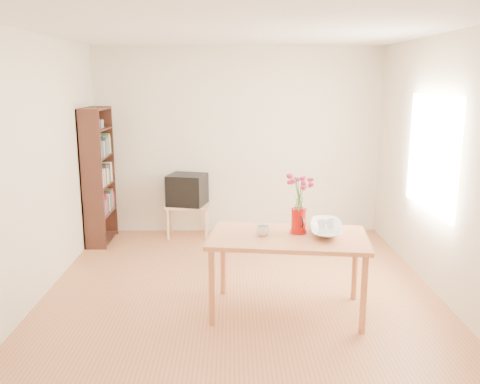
{
  "coord_description": "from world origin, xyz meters",
  "views": [
    {
      "loc": [
        -0.08,
        -4.87,
        2.14
      ],
      "look_at": [
        0.0,
        0.3,
        1.0
      ],
      "focal_mm": 38.0,
      "sensor_mm": 36.0,
      "label": 1
    }
  ],
  "objects_px": {
    "pitcher": "(298,222)",
    "mug": "(263,231)",
    "television": "(187,189)",
    "table": "(288,244)",
    "bowl": "(327,210)"
  },
  "relations": [
    {
      "from": "bowl",
      "to": "mug",
      "type": "bearing_deg",
      "value": -170.88
    },
    {
      "from": "pitcher",
      "to": "television",
      "type": "distance_m",
      "value": 2.64
    },
    {
      "from": "mug",
      "to": "bowl",
      "type": "distance_m",
      "value": 0.63
    },
    {
      "from": "table",
      "to": "bowl",
      "type": "relative_size",
      "value": 3.43
    },
    {
      "from": "table",
      "to": "mug",
      "type": "xyz_separation_m",
      "value": [
        -0.23,
        0.01,
        0.13
      ]
    },
    {
      "from": "pitcher",
      "to": "bowl",
      "type": "height_order",
      "value": "bowl"
    },
    {
      "from": "mug",
      "to": "television",
      "type": "distance_m",
      "value": 2.57
    },
    {
      "from": "pitcher",
      "to": "mug",
      "type": "relative_size",
      "value": 2.03
    },
    {
      "from": "mug",
      "to": "television",
      "type": "height_order",
      "value": "television"
    },
    {
      "from": "bowl",
      "to": "television",
      "type": "relative_size",
      "value": 0.77
    },
    {
      "from": "mug",
      "to": "television",
      "type": "xyz_separation_m",
      "value": [
        -0.9,
        2.41,
        -0.12
      ]
    },
    {
      "from": "mug",
      "to": "table",
      "type": "bearing_deg",
      "value": 155.77
    },
    {
      "from": "table",
      "to": "bowl",
      "type": "xyz_separation_m",
      "value": [
        0.37,
        0.1,
        0.29
      ]
    },
    {
      "from": "table",
      "to": "bowl",
      "type": "bearing_deg",
      "value": 23.37
    },
    {
      "from": "table",
      "to": "television",
      "type": "distance_m",
      "value": 2.67
    }
  ]
}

